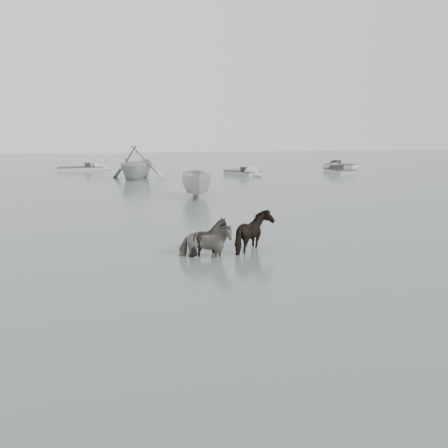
{
  "coord_description": "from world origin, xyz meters",
  "views": [
    {
      "loc": [
        -2.79,
        -14.57,
        4.13
      ],
      "look_at": [
        0.13,
        1.23,
        1.0
      ],
      "focal_mm": 40.0,
      "sensor_mm": 36.0,
      "label": 1
    }
  ],
  "objects": [
    {
      "name": "pony_dark",
      "position": [
        1.26,
        1.5,
        0.8
      ],
      "size": [
        1.7,
        1.87,
        1.6
      ],
      "primitive_type": "imported",
      "rotation": [
        0.0,
        0.0,
        1.33
      ],
      "color": "black",
      "rests_on": "ground"
    },
    {
      "name": "pony_black",
      "position": [
        -0.32,
        1.35,
        0.69
      ],
      "size": [
        1.39,
        1.27,
        1.38
      ],
      "primitive_type": "imported",
      "rotation": [
        0.0,
        0.0,
        1.44
      ],
      "color": "black",
      "rests_on": "ground"
    },
    {
      "name": "skiff_port",
      "position": [
        15.79,
        28.14,
        0.38
      ],
      "size": [
        1.98,
        4.66,
        0.75
      ],
      "primitive_type": null,
      "rotation": [
        0.0,
        0.0,
        1.66
      ],
      "color": "#A8AAA7",
      "rests_on": "ground"
    },
    {
      "name": "ground",
      "position": [
        0.0,
        0.0,
        0.0
      ],
      "size": [
        140.0,
        140.0,
        0.0
      ],
      "primitive_type": "plane",
      "color": "#4E5D5A",
      "rests_on": "ground"
    },
    {
      "name": "skiff_mid",
      "position": [
        6.75,
        28.07,
        0.38
      ],
      "size": [
        3.7,
        4.83,
        0.75
      ],
      "primitive_type": null,
      "rotation": [
        0.0,
        0.0,
        -1.05
      ],
      "color": "#A2A4A2",
      "rests_on": "ground"
    },
    {
      "name": "skiff_far",
      "position": [
        -7.69,
        35.24,
        0.38
      ],
      "size": [
        5.96,
        2.57,
        0.75
      ],
      "primitive_type": null,
      "rotation": [
        0.0,
        0.0,
        0.17
      ],
      "color": "#AAACAA",
      "rests_on": "ground"
    },
    {
      "name": "rowboat_trail",
      "position": [
        -2.41,
        26.58,
        1.41
      ],
      "size": [
        6.36,
        6.74,
        2.82
      ],
      "primitive_type": "imported",
      "rotation": [
        0.0,
        0.0,
        2.74
      ],
      "color": "#AFB1AF",
      "rests_on": "ground"
    },
    {
      "name": "pony_pinto",
      "position": [
        -0.56,
        0.83,
        0.74
      ],
      "size": [
        1.88,
        1.16,
        1.48
      ],
      "primitive_type": "imported",
      "rotation": [
        0.0,
        0.0,
        1.35
      ],
      "color": "black",
      "rests_on": "ground"
    },
    {
      "name": "boat_small",
      "position": [
        0.99,
        14.87,
        0.87
      ],
      "size": [
        1.92,
        4.59,
        1.74
      ],
      "primitive_type": "imported",
      "rotation": [
        0.0,
        0.0,
        -0.05
      ],
      "color": "#B3B3AE",
      "rests_on": "ground"
    },
    {
      "name": "skiff_star",
      "position": [
        18.65,
        34.41,
        0.38
      ],
      "size": [
        4.07,
        4.19,
        0.75
      ],
      "primitive_type": null,
      "rotation": [
        0.0,
        0.0,
        2.33
      ],
      "color": "beige",
      "rests_on": "ground"
    }
  ]
}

